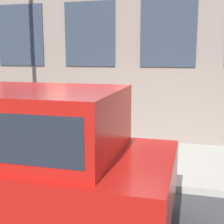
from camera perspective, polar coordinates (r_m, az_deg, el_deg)
ground_plane at (r=5.89m, az=-2.96°, el=-13.03°), size 80.00×80.00×0.00m
sidewalk at (r=7.09m, az=0.41°, el=-8.33°), size 2.73×60.00×0.13m
fire_hydrant at (r=6.06m, az=-2.28°, el=-7.37°), size 0.38×0.48×0.72m
person at (r=6.13m, az=2.24°, el=-2.16°), size 0.35×0.23×1.47m
parked_truck_red_near at (r=4.45m, az=-16.66°, el=-6.30°), size 2.03×4.26×1.91m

